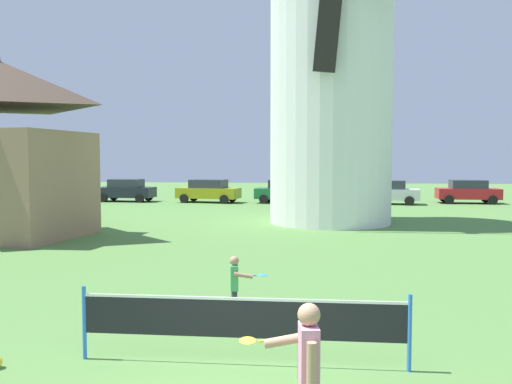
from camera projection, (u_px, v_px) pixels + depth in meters
The scene contains 9 objects.
windmill at pixel (331, 56), 24.58m from camera, with size 9.06×6.34×15.48m.
tennis_net at pixel (242, 319), 7.74m from camera, with size 4.79×0.06×1.10m.
player_near at pixel (307, 368), 5.43m from camera, with size 0.85×0.51×1.54m.
player_far at pixel (236, 283), 10.06m from camera, with size 0.74×0.39×1.17m.
parked_car_black at pixel (126, 190), 37.36m from camera, with size 3.95×2.08×1.56m.
parked_car_mustard at pixel (208, 191), 36.57m from camera, with size 4.44×2.45×1.56m.
parked_car_green at pixel (287, 191), 35.99m from camera, with size 4.42×2.30×1.56m.
parked_car_silver at pixel (387, 192), 35.26m from camera, with size 4.34×2.29×1.56m.
parked_car_red at pixel (468, 191), 35.83m from camera, with size 4.07×2.03×1.56m.
Camera 1 is at (0.94, -5.91, 2.99)m, focal length 37.72 mm.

